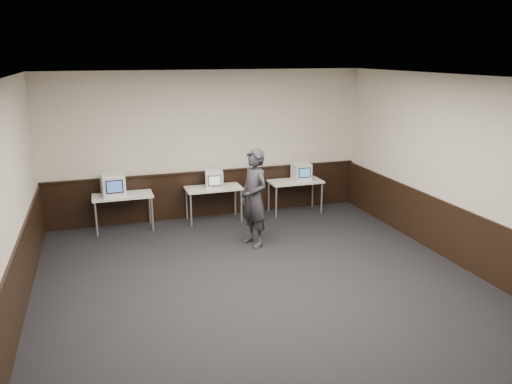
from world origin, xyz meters
The scene contains 17 objects.
floor centered at (0.00, 0.00, 0.00)m, with size 8.00×8.00×0.00m, color black.
ceiling centered at (0.00, 0.00, 3.20)m, with size 8.00×8.00×0.00m, color white.
back_wall centered at (0.00, 4.00, 1.60)m, with size 7.00×7.00×0.00m, color beige.
front_wall centered at (0.00, -4.00, 1.60)m, with size 7.00×7.00×0.00m, color beige.
left_wall centered at (-3.50, 0.00, 1.60)m, with size 8.00×8.00×0.00m, color beige.
right_wall centered at (3.50, 0.00, 1.60)m, with size 8.00×8.00×0.00m, color beige.
wainscot_back centered at (0.00, 3.98, 0.50)m, with size 6.98×0.04×1.00m, color black.
wainscot_left centered at (-3.48, 0.00, 0.50)m, with size 0.04×7.98×1.00m, color black.
wainscot_right centered at (3.48, 0.00, 0.50)m, with size 0.04×7.98×1.00m, color black.
wainscot_rail centered at (0.00, 3.96, 1.02)m, with size 6.98×0.06×0.04m, color black.
desk_left centered at (-1.90, 3.60, 0.68)m, with size 1.20×0.60×0.75m.
desk_center centered at (0.00, 3.60, 0.68)m, with size 1.20×0.60×0.75m.
desk_right centered at (1.90, 3.60, 0.68)m, with size 1.20×0.60×0.75m.
emac_left centered at (-2.07, 3.58, 0.97)m, with size 0.49×0.52×0.45m.
emac_center centered at (0.01, 3.55, 0.94)m, with size 0.44×0.45×0.37m.
emac_right centered at (2.05, 3.63, 0.94)m, with size 0.39×0.42×0.38m.
person centered at (0.40, 1.97, 0.93)m, with size 0.68×0.44×1.85m, color #29282E.
Camera 1 is at (-2.31, -6.53, 3.54)m, focal length 35.00 mm.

